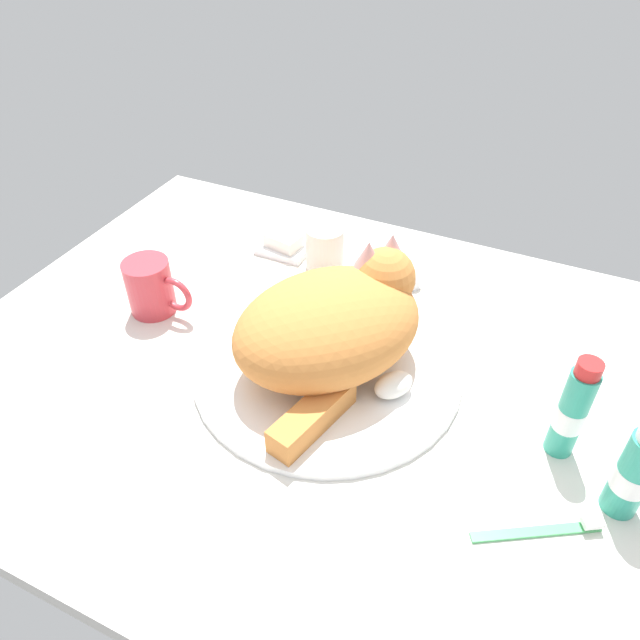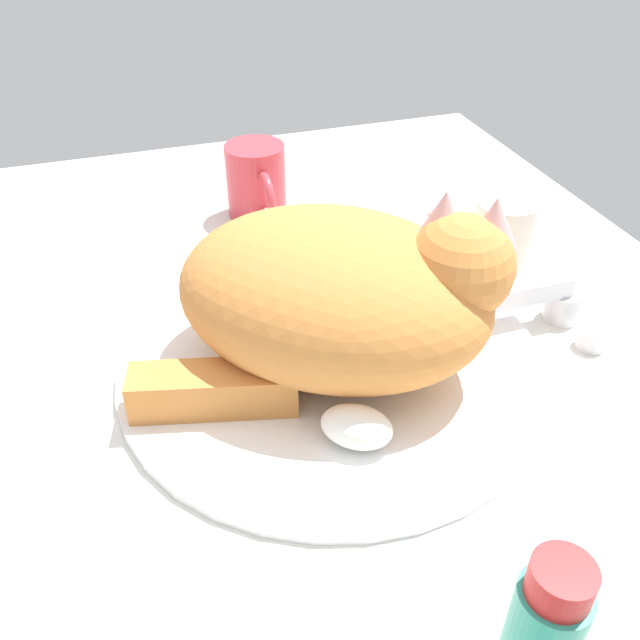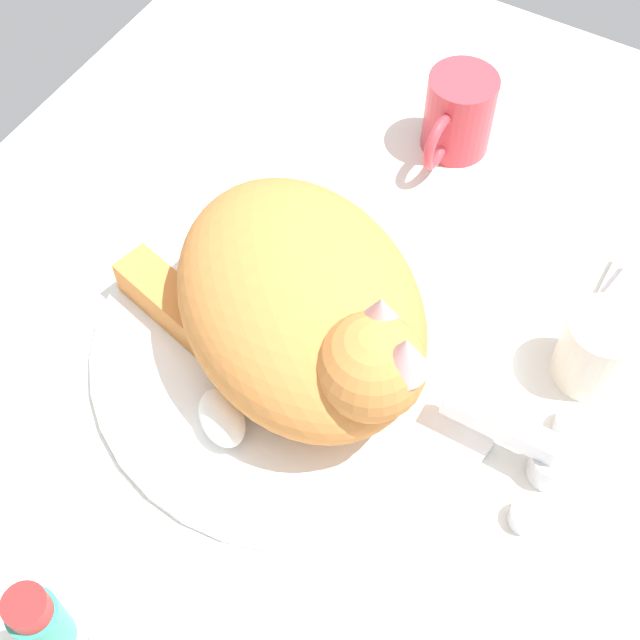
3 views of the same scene
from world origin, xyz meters
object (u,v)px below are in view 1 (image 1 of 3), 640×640
object	(u,v)px
cat	(334,324)
toothbrush	(545,530)
toothpaste_bottle	(572,411)
mouthwash_bottle	(635,472)
coffee_mug	(152,287)
faucet	(382,274)
soap_bar	(284,240)
rinse_cup	(325,248)

from	to	relation	value
cat	toothbrush	size ratio (longest dim) A/B	2.62
toothpaste_bottle	mouthwash_bottle	world-z (taller)	toothpaste_bottle
coffee_mug	toothbrush	world-z (taller)	coffee_mug
faucet	mouthwash_bottle	world-z (taller)	mouthwash_bottle
cat	mouthwash_bottle	size ratio (longest dim) A/B	2.57
soap_bar	toothbrush	bearing A→B (deg)	-35.92
cat	coffee_mug	world-z (taller)	cat
toothpaste_bottle	soap_bar	bearing A→B (deg)	154.10
rinse_cup	toothbrush	xyz separation A→B (cm)	(43.01, -36.32, -3.26)
rinse_cup	mouthwash_bottle	bearing A→B (deg)	-30.48
cat	mouthwash_bottle	distance (cm)	39.06
toothpaste_bottle	mouthwash_bottle	distance (cm)	9.21
soap_bar	cat	bearing A→B (deg)	-49.39
rinse_cup	toothbrush	world-z (taller)	rinse_cup
cat	rinse_cup	distance (cm)	25.65
coffee_mug	rinse_cup	size ratio (longest dim) A/B	1.50
faucet	cat	bearing A→B (deg)	-88.39
coffee_mug	rinse_cup	world-z (taller)	coffee_mug
cat	mouthwash_bottle	world-z (taller)	cat
soap_bar	mouthwash_bottle	bearing A→B (deg)	-27.49
coffee_mug	toothpaste_bottle	xyz separation A→B (cm)	(61.98, -1.45, 2.41)
soap_bar	toothpaste_bottle	world-z (taller)	toothpaste_bottle
cat	mouthwash_bottle	bearing A→B (deg)	-10.25
rinse_cup	toothpaste_bottle	world-z (taller)	toothpaste_bottle
rinse_cup	cat	bearing A→B (deg)	-62.70
coffee_mug	mouthwash_bottle	size ratio (longest dim) A/B	0.85
cat	soap_bar	distance (cm)	31.51
faucet	toothpaste_bottle	size ratio (longest dim) A/B	0.85
cat	soap_bar	world-z (taller)	cat
coffee_mug	toothbrush	bearing A→B (deg)	-12.60
coffee_mug	soap_bar	xyz separation A→B (cm)	(10.70, 23.45, -2.04)
soap_bar	toothpaste_bottle	size ratio (longest dim) A/B	0.42
cat	toothbrush	distance (cm)	35.14
mouthwash_bottle	coffee_mug	bearing A→B (deg)	174.21
mouthwash_bottle	toothbrush	bearing A→B (deg)	-135.35
rinse_cup	mouthwash_bottle	size ratio (longest dim) A/B	0.56
faucet	toothbrush	bearing A→B (deg)	-47.70
toothpaste_bottle	toothbrush	bearing A→B (deg)	-88.54
rinse_cup	soap_bar	distance (cm)	8.76
faucet	soap_bar	xyz separation A→B (cm)	(-19.58, 2.20, 0.09)
coffee_mug	mouthwash_bottle	world-z (taller)	mouthwash_bottle
rinse_cup	soap_bar	size ratio (longest dim) A/B	1.24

